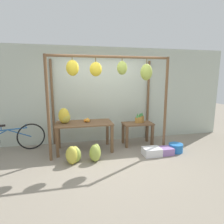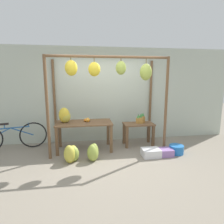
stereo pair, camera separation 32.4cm
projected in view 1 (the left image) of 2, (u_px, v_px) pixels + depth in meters
ground_plane at (113, 159)px, 4.45m from camera, size 20.00×20.00×0.00m
shop_wall_back at (102, 95)px, 5.63m from camera, size 8.00×0.08×2.80m
stall_awning at (110, 81)px, 4.56m from camera, size 2.95×1.29×2.42m
display_table_main at (84, 127)px, 4.91m from camera, size 1.45×0.73×0.76m
display_table_side at (138, 128)px, 5.38m from camera, size 0.85×0.48×0.64m
banana_pile_on_table at (65, 116)px, 4.78m from camera, size 0.37×0.35×0.40m
orange_pile at (87, 120)px, 4.95m from camera, size 0.17×0.19×0.10m
pineapple_cluster at (140, 118)px, 5.38m from camera, size 0.26×0.17×0.30m
banana_pile_ground_left at (73, 155)px, 4.25m from camera, size 0.44×0.45×0.42m
banana_pile_ground_right at (95, 153)px, 4.34m from camera, size 0.33×0.37×0.42m
fruit_crate_white at (152, 152)px, 4.67m from camera, size 0.44×0.35×0.19m
blue_bucket at (176, 148)px, 4.90m from camera, size 0.36×0.36×0.22m
parked_bicycle at (8, 139)px, 4.80m from camera, size 1.75×0.48×0.75m
fruit_crate_purple at (165, 151)px, 4.75m from camera, size 0.39×0.31×0.17m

